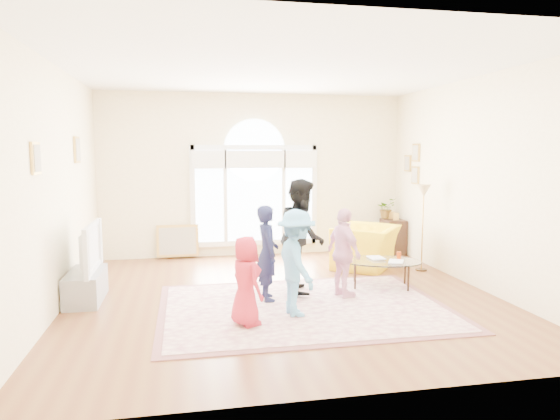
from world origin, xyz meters
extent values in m
plane|color=brown|center=(0.00, 0.00, 0.00)|extent=(6.00, 6.00, 0.00)
plane|color=#FFF2C6|center=(0.00, 3.00, 1.60)|extent=(6.00, 0.00, 6.00)
plane|color=#FFF2C6|center=(0.00, -3.00, 1.60)|extent=(6.00, 0.00, 6.00)
plane|color=#FFF2C6|center=(-3.00, 0.00, 1.60)|extent=(0.00, 6.00, 6.00)
plane|color=#FFF2C6|center=(3.00, 0.00, 1.60)|extent=(0.00, 6.00, 6.00)
plane|color=white|center=(0.00, 0.00, 3.20)|extent=(6.00, 6.00, 0.00)
cube|color=white|center=(0.00, 2.96, 0.25)|extent=(2.50, 0.08, 0.10)
cube|color=white|center=(0.00, 2.96, 2.15)|extent=(2.50, 0.08, 0.10)
cube|color=white|center=(-1.22, 2.96, 1.20)|extent=(0.10, 0.08, 2.00)
cube|color=white|center=(1.22, 2.96, 1.20)|extent=(0.10, 0.08, 2.00)
cube|color=#C6E2FF|center=(-0.90, 2.96, 1.20)|extent=(0.55, 0.02, 1.80)
cube|color=#C6E2FF|center=(0.90, 2.96, 1.20)|extent=(0.55, 0.02, 1.80)
cube|color=#C6E2FF|center=(0.00, 2.96, 1.20)|extent=(1.10, 0.02, 1.80)
cylinder|color=#C6E2FF|center=(0.00, 2.96, 2.10)|extent=(1.20, 0.02, 1.20)
cube|color=white|center=(-0.59, 2.95, 1.20)|extent=(0.07, 0.04, 1.80)
cube|color=white|center=(0.59, 2.95, 1.20)|extent=(0.07, 0.04, 1.80)
cube|color=white|center=(-0.90, 2.88, 1.92)|extent=(0.65, 0.12, 0.35)
cube|color=white|center=(0.00, 2.88, 1.92)|extent=(1.20, 0.12, 0.35)
cube|color=white|center=(0.90, 2.88, 1.92)|extent=(0.65, 0.12, 0.35)
cube|color=tan|center=(-2.98, 1.30, 2.10)|extent=(0.03, 0.34, 0.40)
cube|color=#ADA38E|center=(-2.96, 1.30, 2.10)|extent=(0.01, 0.28, 0.34)
cube|color=tan|center=(-2.98, -0.90, 2.00)|extent=(0.03, 0.30, 0.36)
cube|color=#ADA38E|center=(-2.96, -0.90, 2.00)|extent=(0.01, 0.24, 0.30)
cube|color=tan|center=(2.98, 2.05, 2.05)|extent=(0.03, 0.28, 0.34)
cube|color=#ADA38E|center=(2.96, 2.05, 2.05)|extent=(0.01, 0.22, 0.28)
cube|color=tan|center=(2.98, 2.05, 1.62)|extent=(0.03, 0.28, 0.34)
cube|color=#ADA38E|center=(2.96, 2.05, 1.62)|extent=(0.01, 0.22, 0.28)
cube|color=tan|center=(2.98, 2.40, 1.84)|extent=(0.03, 0.26, 0.32)
cube|color=#ADA38E|center=(2.96, 2.40, 1.84)|extent=(0.01, 0.20, 0.26)
cube|color=beige|center=(0.16, -0.57, 0.01)|extent=(3.60, 2.60, 0.02)
cube|color=brown|center=(0.16, -0.57, 0.01)|extent=(3.80, 2.80, 0.01)
cube|color=gray|center=(-2.75, 0.30, 0.21)|extent=(0.45, 1.00, 0.42)
imported|color=black|center=(-2.75, 0.30, 0.76)|extent=(0.15, 1.17, 0.67)
cube|color=#5E6FE9|center=(-2.66, 0.30, 0.76)|extent=(0.02, 0.95, 0.54)
ellipsoid|color=silver|center=(1.55, 0.19, 0.41)|extent=(1.41, 1.13, 0.02)
cylinder|color=black|center=(1.99, 0.28, 0.20)|extent=(0.03, 0.03, 0.40)
cylinder|color=black|center=(1.25, 0.53, 0.20)|extent=(0.03, 0.03, 0.40)
cylinder|color=black|center=(1.85, -0.14, 0.20)|extent=(0.03, 0.03, 0.40)
cylinder|color=black|center=(1.11, 0.11, 0.20)|extent=(0.03, 0.03, 0.40)
imported|color=#B2A58C|center=(1.41, 0.30, 0.43)|extent=(0.22, 0.30, 0.03)
imported|color=#B2A58C|center=(1.63, 0.07, 0.43)|extent=(0.33, 0.36, 0.02)
cylinder|color=#BD3C0A|center=(1.85, 0.21, 0.48)|extent=(0.07, 0.07, 0.12)
imported|color=yellow|center=(1.80, 1.48, 0.37)|extent=(1.50, 1.53, 0.75)
cube|color=black|center=(2.78, 2.56, 0.35)|extent=(0.40, 0.50, 0.70)
cylinder|color=black|center=(2.68, 1.10, 0.01)|extent=(0.20, 0.20, 0.02)
cylinder|color=#B68C3C|center=(2.68, 1.10, 0.68)|extent=(0.02, 0.02, 1.35)
cone|color=#CCB284|center=(2.68, 1.10, 1.40)|extent=(0.32, 0.32, 0.22)
cylinder|color=white|center=(2.70, 2.76, 0.35)|extent=(0.20, 0.20, 0.70)
imported|color=#33722D|center=(2.70, 2.76, 0.91)|extent=(0.47, 0.45, 0.42)
cube|color=tan|center=(-1.52, 2.90, 0.00)|extent=(0.80, 0.14, 0.62)
imported|color=#BA2235|center=(-0.68, -1.12, 0.55)|extent=(0.52, 0.62, 1.07)
imported|color=#181A39|center=(-0.27, -0.16, 0.68)|extent=(0.34, 0.50, 1.32)
imported|color=black|center=(0.30, 0.16, 0.85)|extent=(0.76, 0.90, 1.66)
imported|color=#FAAFCD|center=(0.82, -0.22, 0.65)|extent=(0.50, 0.80, 1.26)
imported|color=#5AA5DB|center=(-0.01, -0.87, 0.69)|extent=(0.61, 0.92, 1.34)
camera|label=1|loc=(-1.37, -6.84, 2.08)|focal=32.00mm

